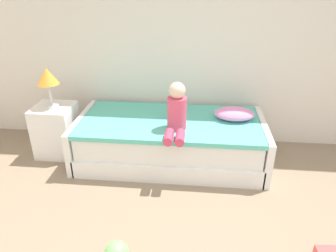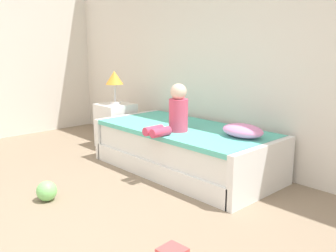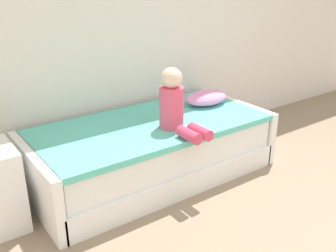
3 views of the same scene
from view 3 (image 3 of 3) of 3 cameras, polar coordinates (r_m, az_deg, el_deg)
bed at (r=3.39m, az=-2.48°, el=-3.49°), size 2.11×1.00×0.50m
child_figure at (r=3.09m, az=1.05°, el=3.13°), size 0.20×0.51×0.50m
pillow at (r=3.75m, az=5.63°, el=4.19°), size 0.44×0.30×0.13m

